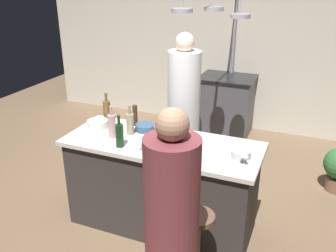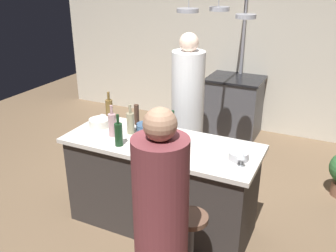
# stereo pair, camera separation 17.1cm
# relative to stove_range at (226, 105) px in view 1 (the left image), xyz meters

# --- Properties ---
(ground_plane) EXTENTS (9.00, 9.00, 0.00)m
(ground_plane) POSITION_rel_stove_range_xyz_m (0.00, -2.45, -0.45)
(ground_plane) COLOR brown
(back_wall) EXTENTS (6.40, 0.16, 2.60)m
(back_wall) POSITION_rel_stove_range_xyz_m (0.00, 0.40, 0.85)
(back_wall) COLOR beige
(back_wall) RESTS_ON ground_plane
(kitchen_island) EXTENTS (1.80, 0.72, 0.90)m
(kitchen_island) POSITION_rel_stove_range_xyz_m (0.00, -2.45, 0.01)
(kitchen_island) COLOR #332D2B
(kitchen_island) RESTS_ON ground_plane
(stove_range) EXTENTS (0.80, 0.64, 0.89)m
(stove_range) POSITION_rel_stove_range_xyz_m (0.00, 0.00, 0.00)
(stove_range) COLOR #47474C
(stove_range) RESTS_ON ground_plane
(chef) EXTENTS (0.37, 0.37, 1.74)m
(chef) POSITION_rel_stove_range_xyz_m (-0.14, -1.50, 0.36)
(chef) COLOR white
(chef) RESTS_ON ground_plane
(bar_stool_right) EXTENTS (0.28, 0.28, 0.68)m
(bar_stool_right) POSITION_rel_stove_range_xyz_m (0.55, -3.07, -0.07)
(bar_stool_right) COLOR #4C4C51
(bar_stool_right) RESTS_ON ground_plane
(guest_right) EXTENTS (0.35, 0.35, 1.64)m
(guest_right) POSITION_rel_stove_range_xyz_m (0.50, -3.45, 0.31)
(guest_right) COLOR brown
(guest_right) RESTS_ON ground_plane
(overhead_pot_rack) EXTENTS (0.89, 1.56, 2.17)m
(overhead_pot_rack) POSITION_rel_stove_range_xyz_m (0.00, -0.61, 1.24)
(overhead_pot_rack) COLOR gray
(overhead_pot_rack) RESTS_ON ground_plane
(pepper_mill) EXTENTS (0.05, 0.05, 0.21)m
(pepper_mill) POSITION_rel_stove_range_xyz_m (-0.40, -2.18, 0.56)
(pepper_mill) COLOR #382319
(pepper_mill) RESTS_ON kitchen_island
(wine_bottle_green) EXTENTS (0.07, 0.07, 0.30)m
(wine_bottle_green) POSITION_rel_stove_range_xyz_m (0.09, -2.39, 0.57)
(wine_bottle_green) COLOR #193D23
(wine_bottle_green) RESTS_ON kitchen_island
(wine_bottle_white) EXTENTS (0.07, 0.07, 0.29)m
(wine_bottle_white) POSITION_rel_stove_range_xyz_m (-0.35, -2.40, 0.56)
(wine_bottle_white) COLOR gray
(wine_bottle_white) RESTS_ON kitchen_island
(wine_bottle_rose) EXTENTS (0.07, 0.07, 0.30)m
(wine_bottle_rose) POSITION_rel_stove_range_xyz_m (-0.47, -2.52, 0.57)
(wine_bottle_rose) COLOR #B78C8E
(wine_bottle_rose) RESTS_ON kitchen_island
(wine_bottle_amber) EXTENTS (0.07, 0.07, 0.31)m
(wine_bottle_amber) POSITION_rel_stove_range_xyz_m (-0.71, -2.21, 0.57)
(wine_bottle_amber) COLOR brown
(wine_bottle_amber) RESTS_ON kitchen_island
(wine_bottle_red) EXTENTS (0.07, 0.07, 0.29)m
(wine_bottle_red) POSITION_rel_stove_range_xyz_m (-0.30, -2.67, 0.56)
(wine_bottle_red) COLOR #143319
(wine_bottle_red) RESTS_ON kitchen_island
(wine_glass_near_right_guest) EXTENTS (0.07, 0.07, 0.15)m
(wine_glass_near_right_guest) POSITION_rel_stove_range_xyz_m (-0.09, -2.68, 0.56)
(wine_glass_near_right_guest) COLOR silver
(wine_glass_near_right_guest) RESTS_ON kitchen_island
(wine_glass_near_left_guest) EXTENTS (0.07, 0.07, 0.15)m
(wine_glass_near_left_guest) POSITION_rel_stove_range_xyz_m (0.78, -2.60, 0.56)
(wine_glass_near_left_guest) COLOR silver
(wine_glass_near_left_guest) RESTS_ON kitchen_island
(mixing_bowl_blue) EXTENTS (0.19, 0.19, 0.06)m
(mixing_bowl_blue) POSITION_rel_stove_range_xyz_m (-0.26, -2.27, 0.48)
(mixing_bowl_blue) COLOR #334C6B
(mixing_bowl_blue) RESTS_ON kitchen_island
(mixing_bowl_steel) EXTENTS (0.17, 0.17, 0.07)m
(mixing_bowl_steel) POSITION_rel_stove_range_xyz_m (0.72, -2.47, 0.49)
(mixing_bowl_steel) COLOR #B7B7BC
(mixing_bowl_steel) RESTS_ON kitchen_island
(mixing_bowl_ceramic) EXTENTS (0.21, 0.21, 0.08)m
(mixing_bowl_ceramic) POSITION_rel_stove_range_xyz_m (-0.71, -2.39, 0.49)
(mixing_bowl_ceramic) COLOR silver
(mixing_bowl_ceramic) RESTS_ON kitchen_island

